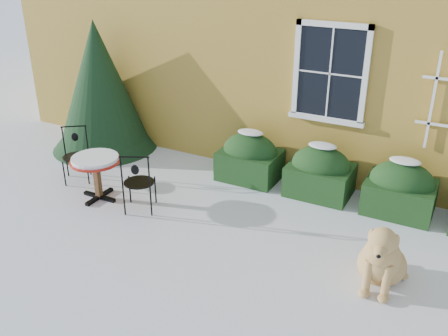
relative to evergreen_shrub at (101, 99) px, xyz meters
The scene contains 7 objects.
ground 4.48m from the evergreen_shrub, 34.83° to the right, with size 80.00×80.00×0.00m, color white.
hedge_row 5.27m from the evergreen_shrub, ahead, with size 4.95×0.80×0.91m.
evergreen_shrub is the anchor object (origin of this frame).
bistro_table 2.32m from the evergreen_shrub, 52.55° to the right, with size 0.81×0.81×0.75m.
patio_chair_near 2.93m from the evergreen_shrub, 39.04° to the right, with size 0.60×0.59×1.01m.
patio_chair_far 1.63m from the evergreen_shrub, 68.11° to the right, with size 0.60×0.59×0.96m.
dog 6.36m from the evergreen_shrub, 18.07° to the right, with size 0.65×1.08×0.97m.
Camera 1 is at (3.10, -4.85, 3.98)m, focal length 40.00 mm.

